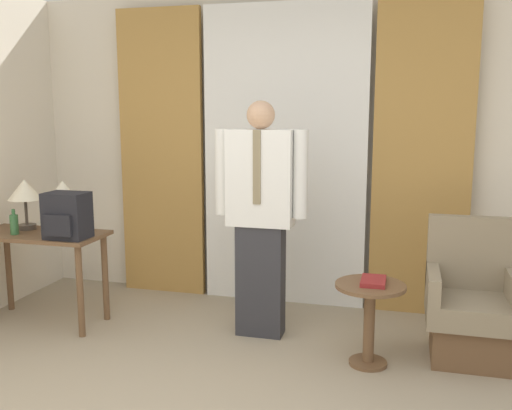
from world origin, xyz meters
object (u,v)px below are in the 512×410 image
(armchair, at_px, (471,309))
(side_table, at_px, (370,310))
(desk, at_px, (40,249))
(table_lamp_right, at_px, (63,194))
(bottle_near_edge, at_px, (14,224))
(backpack, at_px, (67,216))
(book, at_px, (373,281))
(person, at_px, (261,211))
(table_lamp_left, at_px, (25,192))

(armchair, xyz_separation_m, side_table, (-0.67, -0.29, 0.03))
(desk, bearing_deg, table_lamp_right, 27.82)
(table_lamp_right, distance_m, bottle_near_edge, 0.43)
(desk, xyz_separation_m, side_table, (2.59, -0.11, -0.22))
(bottle_near_edge, distance_m, backpack, 0.49)
(backpack, relative_size, book, 1.42)
(person, relative_size, side_table, 3.12)
(desk, bearing_deg, side_table, -2.52)
(table_lamp_left, bearing_deg, side_table, -4.26)
(table_lamp_left, distance_m, side_table, 2.85)
(person, height_order, side_table, person)
(person, bearing_deg, backpack, -167.01)
(bottle_near_edge, xyz_separation_m, book, (2.75, 0.00, -0.24))
(backpack, bearing_deg, side_table, -0.11)
(bottle_near_edge, bearing_deg, table_lamp_right, 30.18)
(backpack, distance_m, armchair, 2.99)
(backpack, height_order, book, backpack)
(table_lamp_left, distance_m, table_lamp_right, 0.35)
(table_lamp_right, height_order, bottle_near_edge, table_lamp_right)
(table_lamp_right, height_order, person, person)
(table_lamp_right, relative_size, person, 0.23)
(bottle_near_edge, xyz_separation_m, person, (1.90, 0.31, 0.13))
(side_table, bearing_deg, person, 158.34)
(desk, height_order, bottle_near_edge, bottle_near_edge)
(desk, relative_size, person, 0.59)
(backpack, bearing_deg, book, 0.41)
(desk, distance_m, side_table, 2.60)
(table_lamp_left, height_order, side_table, table_lamp_left)
(bottle_near_edge, bearing_deg, backpack, -1.64)
(desk, height_order, armchair, armchair)
(bottle_near_edge, height_order, side_table, bottle_near_edge)
(desk, bearing_deg, bottle_near_edge, -147.19)
(table_lamp_right, relative_size, side_table, 0.72)
(table_lamp_left, bearing_deg, armchair, 1.45)
(backpack, distance_m, side_table, 2.32)
(bottle_near_edge, xyz_separation_m, backpack, (0.48, -0.01, 0.09))
(desk, relative_size, backpack, 2.96)
(desk, height_order, backpack, backpack)
(table_lamp_right, bearing_deg, book, -4.36)
(table_lamp_right, distance_m, book, 2.48)
(table_lamp_left, bearing_deg, bottle_near_edge, -81.99)
(table_lamp_right, distance_m, armchair, 3.16)
(bottle_near_edge, bearing_deg, book, 0.06)
(table_lamp_left, relative_size, backpack, 1.17)
(person, bearing_deg, desk, -172.90)
(backpack, xyz_separation_m, armchair, (2.92, 0.29, -0.56))
(table_lamp_right, xyz_separation_m, person, (1.58, 0.13, -0.09))
(desk, relative_size, table_lamp_right, 2.54)
(desk, height_order, side_table, desk)
(side_table, bearing_deg, armchair, 23.70)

